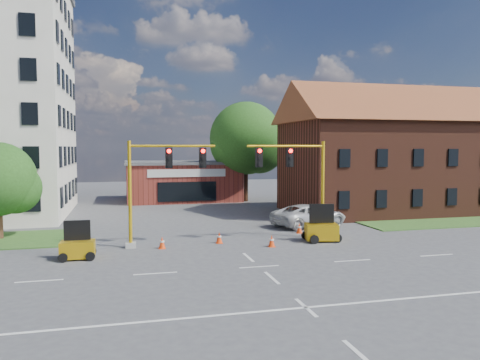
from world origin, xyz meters
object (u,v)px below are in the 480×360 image
at_px(signal_mast_east, 299,178).
at_px(trailer_west, 78,247).
at_px(signal_mast_west, 159,180).
at_px(trailer_east, 321,230).
at_px(pickup_white, 309,215).

xyz_separation_m(signal_mast_east, trailer_west, (-13.09, -2.16, -3.31)).
bearing_deg(signal_mast_east, signal_mast_west, 180.00).
xyz_separation_m(signal_mast_west, trailer_east, (9.88, -0.94, -3.22)).
xyz_separation_m(signal_mast_west, trailer_west, (-4.38, -2.16, -3.31)).
height_order(trailer_west, trailer_east, trailer_east).
relative_size(signal_mast_east, pickup_white, 1.07).
bearing_deg(trailer_east, trailer_west, -162.48).
height_order(trailer_east, pickup_white, trailer_east).
xyz_separation_m(trailer_west, pickup_white, (15.68, 6.59, 0.20)).
bearing_deg(pickup_white, signal_mast_west, 94.39).
bearing_deg(signal_mast_east, pickup_white, 59.65).
height_order(signal_mast_east, trailer_west, signal_mast_east).
relative_size(trailer_west, pickup_white, 0.33).
distance_m(trailer_west, trailer_east, 14.31).
bearing_deg(signal_mast_east, trailer_west, -170.63).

